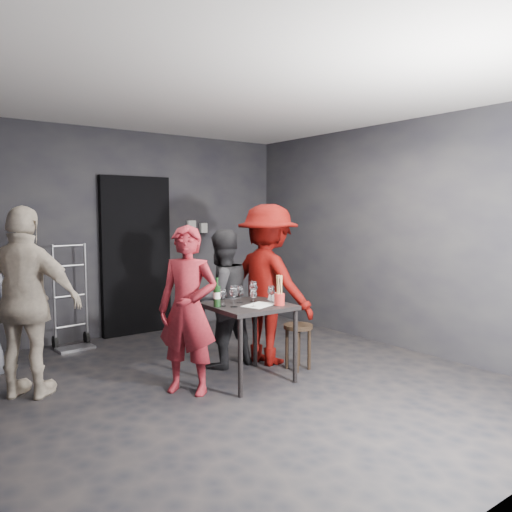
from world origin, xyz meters
TOP-DOWN VIEW (x-y plane):
  - floor at (0.00, 0.00)m, footprint 4.50×5.00m
  - ceiling at (0.00, 0.00)m, footprint 4.50×5.00m
  - wall_back at (0.00, 2.50)m, footprint 4.50×0.04m
  - wall_front at (0.00, -2.50)m, footprint 4.50×0.04m
  - wall_right at (2.25, 0.00)m, footprint 0.04×5.00m
  - doorway at (0.00, 2.44)m, footprint 0.95×0.10m
  - wallbox_upper at (0.85, 2.45)m, footprint 0.12×0.06m
  - wallbox_lower at (1.05, 2.45)m, footprint 0.10×0.06m
  - hand_truck at (-0.92, 2.21)m, footprint 0.42×0.35m
  - tasting_table at (0.09, 0.01)m, footprint 0.72×0.72m
  - stool at (0.71, -0.02)m, footprint 0.30×0.30m
  - server_red at (-0.53, 0.08)m, footprint 0.63×0.67m
  - woman_black at (0.14, 0.55)m, footprint 0.68×0.38m
  - man_maroon at (0.61, 0.36)m, footprint 0.83×1.36m
  - bystander_cream at (-1.71, 0.82)m, footprint 1.18×1.15m
  - tasting_mat at (0.14, -0.10)m, footprint 0.36×0.30m
  - wine_glass_a at (-0.10, -0.03)m, footprint 0.10×0.10m
  - wine_glass_b at (-0.16, 0.06)m, footprint 0.09×0.09m
  - wine_glass_c at (0.07, 0.12)m, footprint 0.09×0.09m
  - wine_glass_d at (0.05, -0.12)m, footprint 0.09×0.09m
  - wine_glass_e at (0.27, -0.12)m, footprint 0.10×0.10m
  - wine_glass_f at (0.21, 0.09)m, footprint 0.10×0.10m
  - wine_bottle at (-0.22, 0.08)m, footprint 0.07×0.07m
  - breadstick_cup at (0.30, -0.21)m, footprint 0.10×0.10m
  - reserved_card at (0.39, 0.01)m, footprint 0.08×0.12m

SIDE VIEW (x-z plane):
  - floor at x=0.00m, z-range -0.01..0.01m
  - hand_truck at x=-0.92m, z-range -0.40..0.85m
  - stool at x=0.71m, z-range 0.12..0.59m
  - tasting_table at x=0.09m, z-range 0.28..1.03m
  - woman_black at x=0.14m, z-range 0.00..1.40m
  - tasting_mat at x=0.14m, z-range 0.75..0.75m
  - server_red at x=-0.53m, z-range 0.00..1.53m
  - reserved_card at x=0.39m, z-range 0.75..0.84m
  - wine_glass_b at x=-0.16m, z-range 0.75..0.93m
  - wine_glass_c at x=0.07m, z-range 0.75..0.93m
  - wine_glass_d at x=0.05m, z-range 0.75..0.94m
  - wine_glass_e at x=0.27m, z-range 0.75..0.94m
  - wine_bottle at x=-0.22m, z-range 0.72..0.99m
  - wine_glass_f at x=0.21m, z-range 0.75..0.97m
  - wine_glass_a at x=-0.10m, z-range 0.75..0.97m
  - breadstick_cup at x=0.30m, z-range 0.73..1.04m
  - bystander_cream at x=-1.71m, z-range 0.00..1.90m
  - man_maroon at x=0.61m, z-range 0.00..1.96m
  - doorway at x=0.00m, z-range 0.00..2.10m
  - wall_back at x=0.00m, z-range 0.00..2.70m
  - wall_front at x=0.00m, z-range 0.00..2.70m
  - wall_right at x=2.25m, z-range 0.00..2.70m
  - wallbox_lower at x=1.05m, z-range 1.33..1.47m
  - wallbox_upper at x=0.85m, z-range 1.39..1.51m
  - ceiling at x=0.00m, z-range 2.69..2.71m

